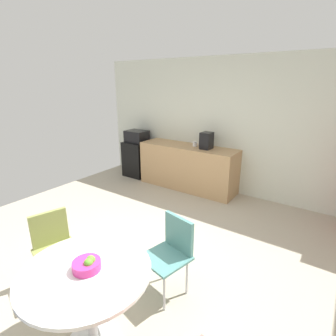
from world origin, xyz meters
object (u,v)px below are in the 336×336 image
chair_teal (172,247)px  chair_olive (53,241)px  fruit_bowl (87,265)px  mini_fridge (138,159)px  round_table (87,286)px  microwave (137,136)px  coffee_maker (207,141)px  mug_white (195,144)px

chair_teal → chair_olive: same height
chair_olive → fruit_bowl: 0.97m
chair_teal → fruit_bowl: fruit_bowl is taller
mini_fridge → fruit_bowl: fruit_bowl is taller
fruit_bowl → round_table: bearing=-114.2°
microwave → round_table: (2.51, -3.47, -0.35)m
mini_fridge → round_table: 4.29m
microwave → round_table: microwave is taller
chair_teal → microwave: bearing=136.6°
microwave → round_table: bearing=-54.1°
mini_fridge → round_table: bearing=-54.1°
coffee_maker → round_table: bearing=-78.1°
mini_fridge → fruit_bowl: (2.52, -3.45, 0.39)m
microwave → coffee_maker: bearing=0.0°
chair_teal → coffee_maker: (-0.93, 2.56, 0.54)m
chair_teal → chair_olive: bearing=-149.5°
mini_fridge → microwave: 0.54m
mug_white → chair_olive: bearing=-87.9°
mini_fridge → mug_white: (1.50, 0.05, 0.54)m
mini_fridge → microwave: (0.00, 0.00, 0.54)m
chair_teal → mini_fridge: bearing=136.6°
mug_white → coffee_maker: size_ratio=0.40×
chair_teal → chair_olive: size_ratio=1.00×
fruit_bowl → mug_white: mug_white is taller
round_table → microwave: bearing=125.9°
mini_fridge → fruit_bowl: 4.29m
mini_fridge → mug_white: mug_white is taller
round_table → chair_teal: size_ratio=1.22×
microwave → coffee_maker: coffee_maker is taller
chair_olive → mug_white: bearing=92.1°
chair_teal → chair_olive: 1.26m
microwave → chair_teal: microwave is taller
round_table → chair_olive: chair_olive is taller
chair_olive → coffee_maker: 3.25m
fruit_bowl → coffee_maker: bearing=102.1°
mini_fridge → round_table: (2.51, -3.47, 0.19)m
chair_olive → coffee_maker: size_ratio=2.59×
round_table → chair_teal: chair_teal is taller
fruit_bowl → mug_white: 3.65m
coffee_maker → mini_fridge: bearing=180.0°
coffee_maker → fruit_bowl: bearing=-77.9°
chair_teal → mug_white: bearing=114.9°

